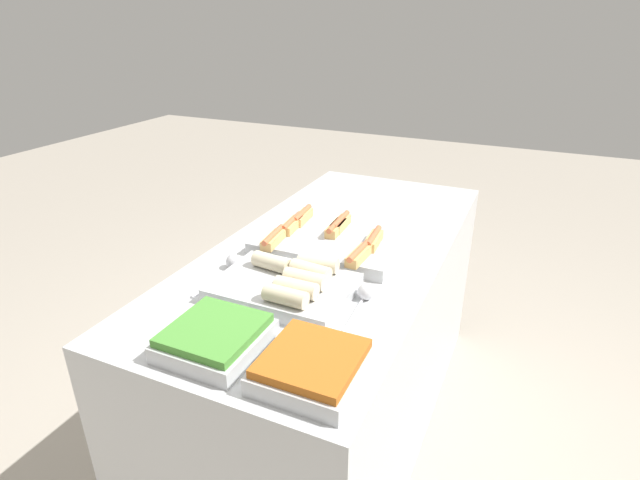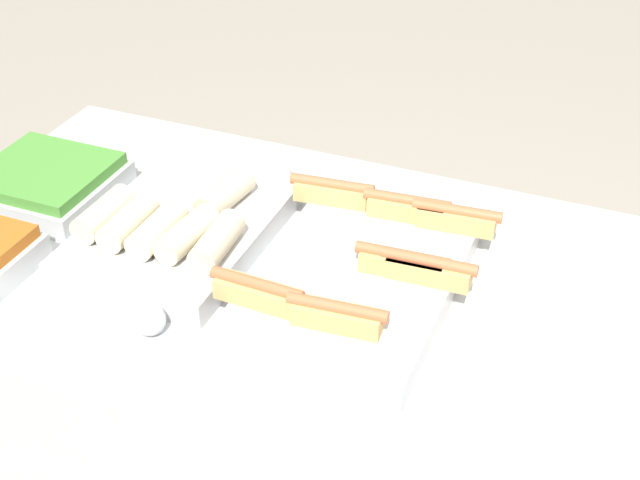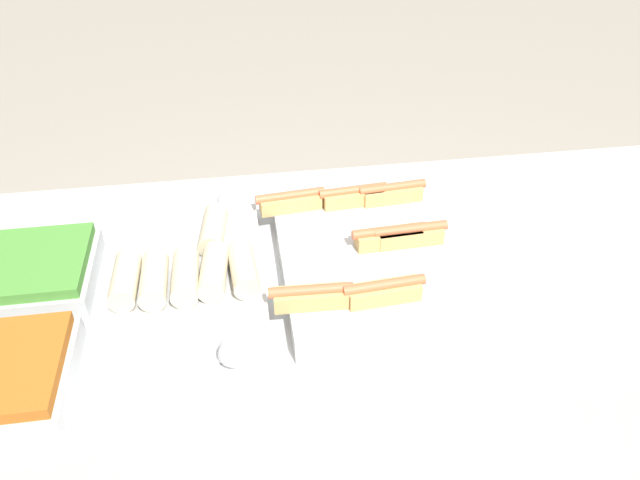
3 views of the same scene
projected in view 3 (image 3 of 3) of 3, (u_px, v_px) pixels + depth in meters
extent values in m
cube|color=silver|center=(371.00, 393.00, 1.71)|extent=(1.89, 0.86, 0.93)
cube|color=silver|center=(355.00, 256.00, 1.41)|extent=(0.33, 0.55, 0.05)
cube|color=tan|center=(409.00, 235.00, 1.40)|extent=(0.15, 0.05, 0.04)
cylinder|color=#D66B42|center=(410.00, 228.00, 1.39)|extent=(0.17, 0.03, 0.02)
cube|color=tan|center=(384.00, 293.00, 1.24)|extent=(0.15, 0.06, 0.04)
cylinder|color=#D66B42|center=(384.00, 285.00, 1.23)|extent=(0.17, 0.04, 0.02)
cube|color=tan|center=(311.00, 298.00, 1.23)|extent=(0.15, 0.05, 0.04)
cylinder|color=#D66B42|center=(311.00, 290.00, 1.22)|extent=(0.17, 0.03, 0.02)
cube|color=tan|center=(290.00, 203.00, 1.50)|extent=(0.15, 0.06, 0.04)
cylinder|color=#D66B42|center=(290.00, 196.00, 1.49)|extent=(0.17, 0.04, 0.02)
cube|color=tan|center=(389.00, 238.00, 1.39)|extent=(0.15, 0.05, 0.04)
cylinder|color=#D66B42|center=(389.00, 231.00, 1.38)|extent=(0.17, 0.03, 0.02)
cube|color=tan|center=(392.00, 194.00, 1.53)|extent=(0.15, 0.06, 0.04)
cylinder|color=#D66B42|center=(392.00, 187.00, 1.52)|extent=(0.17, 0.04, 0.02)
cube|color=tan|center=(353.00, 197.00, 1.52)|extent=(0.15, 0.06, 0.04)
cylinder|color=#D66B42|center=(353.00, 190.00, 1.51)|extent=(0.17, 0.04, 0.02)
cube|color=silver|center=(189.00, 272.00, 1.36)|extent=(0.32, 0.44, 0.05)
cylinder|color=beige|center=(125.00, 280.00, 1.26)|extent=(0.06, 0.14, 0.05)
cylinder|color=beige|center=(154.00, 279.00, 1.26)|extent=(0.06, 0.14, 0.05)
cylinder|color=beige|center=(214.00, 271.00, 1.28)|extent=(0.07, 0.14, 0.05)
cylinder|color=beige|center=(243.00, 269.00, 1.29)|extent=(0.06, 0.14, 0.05)
cylinder|color=beige|center=(213.00, 230.00, 1.40)|extent=(0.07, 0.14, 0.05)
cylinder|color=beige|center=(185.00, 276.00, 1.27)|extent=(0.06, 0.14, 0.05)
cube|color=silver|center=(32.00, 276.00, 1.35)|extent=(0.27, 0.26, 0.05)
cube|color=#4C9338|center=(27.00, 263.00, 1.33)|extent=(0.25, 0.24, 0.02)
cylinder|color=silver|center=(173.00, 368.00, 1.17)|extent=(0.23, 0.02, 0.01)
sphere|color=silver|center=(233.00, 353.00, 1.17)|extent=(0.06, 0.06, 0.06)
cylinder|color=silver|center=(181.00, 214.00, 1.58)|extent=(0.24, 0.03, 0.01)
sphere|color=silver|center=(228.00, 203.00, 1.58)|extent=(0.06, 0.06, 0.06)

